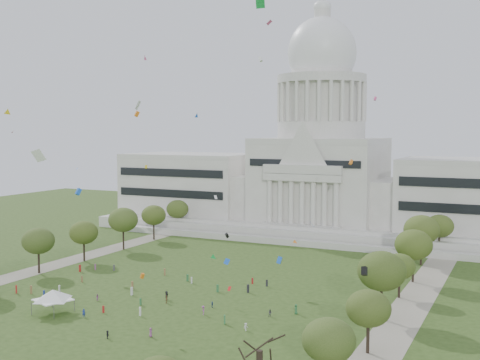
% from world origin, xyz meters
% --- Properties ---
extents(ground, '(400.00, 400.00, 0.00)m').
position_xyz_m(ground, '(0.00, 0.00, 0.00)').
color(ground, '#2F4717').
rests_on(ground, ground).
extents(capitol, '(160.00, 64.50, 91.30)m').
position_xyz_m(capitol, '(0.00, 113.59, 22.30)').
color(capitol, beige).
rests_on(capitol, ground).
extents(path_left, '(8.00, 160.00, 0.04)m').
position_xyz_m(path_left, '(-48.00, 30.00, 0.02)').
color(path_left, gray).
rests_on(path_left, ground).
extents(path_right, '(8.00, 160.00, 0.04)m').
position_xyz_m(path_right, '(48.00, 30.00, 0.02)').
color(path_right, gray).
rests_on(path_right, ground).
extents(row_tree_r_0, '(7.67, 7.67, 10.91)m').
position_xyz_m(row_tree_r_0, '(44.94, -19.59, 7.75)').
color(row_tree_r_0, black).
rests_on(row_tree_r_0, ground).
extents(row_tree_r_1, '(7.58, 7.58, 10.78)m').
position_xyz_m(row_tree_r_1, '(46.22, -1.75, 7.66)').
color(row_tree_r_1, black).
rests_on(row_tree_r_1, ground).
extents(row_tree_l_2, '(8.42, 8.42, 11.97)m').
position_xyz_m(row_tree_l_2, '(-45.04, 17.30, 8.51)').
color(row_tree_l_2, black).
rests_on(row_tree_l_2, ground).
extents(row_tree_r_2, '(9.55, 9.55, 13.58)m').
position_xyz_m(row_tree_r_2, '(44.17, 17.44, 9.66)').
color(row_tree_r_2, black).
rests_on(row_tree_r_2, ground).
extents(row_tree_l_3, '(8.12, 8.12, 11.55)m').
position_xyz_m(row_tree_l_3, '(-44.09, 33.92, 8.21)').
color(row_tree_l_3, black).
rests_on(row_tree_l_3, ground).
extents(row_tree_r_3, '(7.01, 7.01, 9.98)m').
position_xyz_m(row_tree_r_3, '(44.40, 34.48, 7.08)').
color(row_tree_r_3, black).
rests_on(row_tree_r_3, ground).
extents(row_tree_l_4, '(9.29, 9.29, 13.21)m').
position_xyz_m(row_tree_l_4, '(-44.08, 52.42, 9.39)').
color(row_tree_l_4, black).
rests_on(row_tree_l_4, ground).
extents(row_tree_r_4, '(9.19, 9.19, 13.06)m').
position_xyz_m(row_tree_r_4, '(44.76, 50.04, 9.29)').
color(row_tree_r_4, black).
rests_on(row_tree_r_4, ground).
extents(row_tree_l_5, '(8.33, 8.33, 11.85)m').
position_xyz_m(row_tree_l_5, '(-45.22, 71.01, 8.42)').
color(row_tree_l_5, black).
rests_on(row_tree_l_5, ground).
extents(row_tree_r_5, '(9.82, 9.82, 13.96)m').
position_xyz_m(row_tree_r_5, '(43.49, 70.19, 9.93)').
color(row_tree_r_5, black).
rests_on(row_tree_r_5, ground).
extents(row_tree_l_6, '(8.19, 8.19, 11.64)m').
position_xyz_m(row_tree_l_6, '(-46.87, 89.14, 8.27)').
color(row_tree_l_6, black).
rests_on(row_tree_l_6, ground).
extents(row_tree_r_6, '(8.42, 8.42, 11.97)m').
position_xyz_m(row_tree_r_6, '(45.96, 88.13, 8.51)').
color(row_tree_r_6, black).
rests_on(row_tree_r_6, ground).
extents(big_bare_tree, '(6.00, 5.00, 12.80)m').
position_xyz_m(big_bare_tree, '(38.00, -28.00, 8.67)').
color(big_bare_tree, black).
rests_on(big_bare_tree, ground).
extents(event_tent, '(11.36, 11.36, 4.97)m').
position_xyz_m(event_tent, '(-17.08, -7.58, 3.86)').
color(event_tent, '#4C4C4C').
rests_on(event_tent, ground).
extents(person_0, '(1.16, 1.16, 2.04)m').
position_xyz_m(person_0, '(27.87, 13.35, 1.02)').
color(person_0, '#33723F').
rests_on(person_0, ground).
extents(person_2, '(0.88, 0.73, 1.57)m').
position_xyz_m(person_2, '(23.90, 9.28, 0.78)').
color(person_2, '#4C4C51').
rests_on(person_2, ground).
extents(person_3, '(1.19, 1.31, 1.83)m').
position_xyz_m(person_3, '(11.05, 4.80, 0.91)').
color(person_3, '#994C8C').
rests_on(person_3, ground).
extents(person_4, '(0.93, 1.17, 1.76)m').
position_xyz_m(person_4, '(-0.01, 8.41, 0.88)').
color(person_4, olive).
rests_on(person_4, ground).
extents(person_5, '(1.44, 2.04, 2.04)m').
position_xyz_m(person_5, '(-1.29, 10.42, 1.02)').
color(person_5, '#26262B').
rests_on(person_5, ground).
extents(person_6, '(0.78, 0.94, 1.65)m').
position_xyz_m(person_6, '(8.88, -10.76, 0.82)').
color(person_6, '#994C8C').
rests_on(person_6, ground).
extents(person_7, '(0.77, 0.76, 1.71)m').
position_xyz_m(person_7, '(-9.67, -6.97, 0.85)').
color(person_7, navy).
rests_on(person_7, ground).
extents(person_8, '(0.82, 0.74, 1.43)m').
position_xyz_m(person_8, '(-14.74, 3.56, 0.72)').
color(person_8, '#994C8C').
rests_on(person_8, ground).
extents(person_9, '(0.81, 1.06, 1.47)m').
position_xyz_m(person_9, '(23.02, -0.34, 0.74)').
color(person_9, silver).
rests_on(person_9, ground).
extents(person_10, '(0.56, 0.84, 1.33)m').
position_xyz_m(person_10, '(10.38, 9.88, 0.66)').
color(person_10, navy).
rests_on(person_10, ground).
extents(person_11, '(1.36, 1.39, 1.50)m').
position_xyz_m(person_11, '(2.47, -14.93, 0.75)').
color(person_11, '#26262B').
rests_on(person_11, ground).
extents(distant_crowd, '(55.14, 35.35, 1.91)m').
position_xyz_m(distant_crowd, '(-12.91, 13.79, 0.86)').
color(distant_crowd, '#33723F').
rests_on(distant_crowd, ground).
extents(kite_swarm, '(89.27, 104.91, 64.20)m').
position_xyz_m(kite_swarm, '(-2.74, 7.11, 26.68)').
color(kite_swarm, '#E54C8C').
rests_on(kite_swarm, ground).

